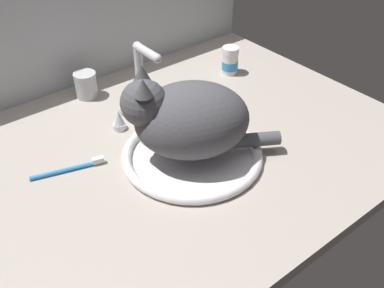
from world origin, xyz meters
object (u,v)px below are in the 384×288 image
object	(u,v)px
sink_basin	(192,155)
metal_jar	(86,85)
cat	(184,119)
pill_bottle	(230,61)
toothbrush	(70,169)
faucet	(143,93)

from	to	relation	value
sink_basin	metal_jar	distance (cm)	39.79
cat	metal_jar	size ratio (longest dim) A/B	4.70
cat	pill_bottle	bearing A→B (deg)	34.13
sink_basin	toothbrush	xyz separation A→B (cm)	(-23.83, 13.19, -0.33)
cat	toothbrush	bearing A→B (deg)	151.15
faucet	cat	size ratio (longest dim) A/B	0.63
metal_jar	toothbrush	world-z (taller)	metal_jar
cat	metal_jar	distance (cm)	39.40
sink_basin	metal_jar	size ratio (longest dim) A/B	4.48
cat	toothbrush	world-z (taller)	cat
sink_basin	pill_bottle	bearing A→B (deg)	36.11
cat	faucet	bearing A→B (deg)	85.74
pill_bottle	toothbrush	distance (cm)	59.33
faucet	cat	bearing A→B (deg)	-94.26
sink_basin	pill_bottle	size ratio (longest dim) A/B	3.84
sink_basin	faucet	xyz separation A→B (cm)	(0.00, 19.43, 7.28)
faucet	sink_basin	bearing A→B (deg)	-90.00
toothbrush	faucet	bearing A→B (deg)	14.65
pill_bottle	toothbrush	bearing A→B (deg)	-168.54
faucet	metal_jar	bearing A→B (deg)	105.86
pill_bottle	metal_jar	world-z (taller)	pill_bottle
cat	toothbrush	xyz separation A→B (cm)	(-22.45, 12.37, -10.35)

